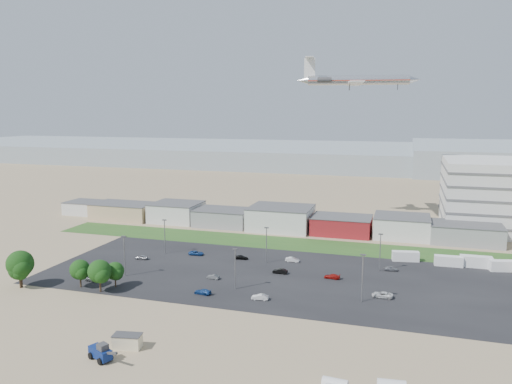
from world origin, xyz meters
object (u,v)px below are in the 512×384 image
at_px(parked_car_9, 196,253).
at_px(parked_car_10, 94,279).
at_px(storage_tank_nw, 335,384).
at_px(parked_car_7, 280,271).
at_px(tree_far_left, 20,267).
at_px(parked_car_0, 382,295).
at_px(parked_car_13, 260,297).
at_px(telehandler, 100,351).
at_px(parked_car_12, 332,276).
at_px(airliner, 358,80).
at_px(parked_car_4, 213,277).
at_px(parked_car_11, 292,260).
at_px(parked_car_6, 241,257).
at_px(portable_shed, 127,341).
at_px(parked_car_3, 203,292).
at_px(parked_car_8, 391,269).
at_px(box_trailer_a, 406,256).
at_px(parked_car_5, 142,257).

xyz_separation_m(parked_car_9, parked_car_10, (-15.21, -28.80, -0.00)).
bearing_deg(storage_tank_nw, parked_car_7, 112.83).
bearing_deg(storage_tank_nw, tree_far_left, 163.48).
height_order(parked_car_0, parked_car_7, parked_car_0).
distance_m(parked_car_0, parked_car_7, 28.33).
height_order(parked_car_0, parked_car_13, parked_car_0).
relative_size(tree_far_left, parked_car_10, 2.42).
bearing_deg(telehandler, parked_car_12, 83.91).
relative_size(telehandler, airliner, 0.17).
distance_m(tree_far_left, parked_car_4, 46.51).
xyz_separation_m(parked_car_4, parked_car_10, (-28.04, -10.37, 0.07)).
bearing_deg(storage_tank_nw, parked_car_4, 130.93).
height_order(parked_car_4, parked_car_11, parked_car_11).
height_order(parked_car_6, parked_car_13, parked_car_13).
xyz_separation_m(parked_car_10, parked_car_13, (43.48, 0.24, 0.02)).
distance_m(storage_tank_nw, parked_car_6, 70.68).
bearing_deg(airliner, parked_car_11, -109.29).
distance_m(parked_car_4, parked_car_11, 25.76).
bearing_deg(parked_car_0, portable_shed, -44.45).
height_order(airliner, parked_car_9, airliner).
distance_m(parked_car_4, parked_car_9, 22.46).
distance_m(telehandler, parked_car_3, 34.17).
bearing_deg(storage_tank_nw, parked_car_9, 129.19).
distance_m(portable_shed, parked_car_0, 57.54).
relative_size(storage_tank_nw, airliner, 0.09).
xyz_separation_m(airliner, parked_car_12, (2.02, -69.59, -53.04)).
bearing_deg(parked_car_13, parked_car_9, -141.60).
height_order(tree_far_left, airliner, airliner).
distance_m(parked_car_8, parked_car_10, 77.26).
height_order(tree_far_left, parked_car_9, tree_far_left).
xyz_separation_m(box_trailer_a, parked_car_10, (-74.62, -40.90, -0.77)).
bearing_deg(parked_car_5, parked_car_3, 47.61).
xyz_separation_m(portable_shed, parked_car_7, (15.86, 48.57, -0.64)).
xyz_separation_m(parked_car_9, parked_car_12, (41.71, -9.36, -0.03)).
bearing_deg(parked_car_7, telehandler, -17.89).
distance_m(box_trailer_a, parked_car_10, 85.09).
bearing_deg(portable_shed, parked_car_0, 32.60).
bearing_deg(parked_car_0, telehandler, -42.31).
bearing_deg(parked_car_8, parked_car_4, 108.10).
relative_size(airliner, parked_car_3, 10.81).
bearing_deg(parked_car_6, parked_car_11, -88.64).
bearing_deg(parked_car_7, parked_car_3, -33.58).
distance_m(parked_car_0, parked_car_3, 41.34).
height_order(parked_car_0, parked_car_9, parked_car_0).
height_order(box_trailer_a, parked_car_7, box_trailer_a).
bearing_deg(parked_car_11, tree_far_left, 122.94).
bearing_deg(parked_car_4, telehandler, 2.85).
bearing_deg(storage_tank_nw, parked_car_11, 108.49).
bearing_deg(parked_car_4, tree_far_left, -59.01).
bearing_deg(parked_car_7, parked_car_11, 176.61).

